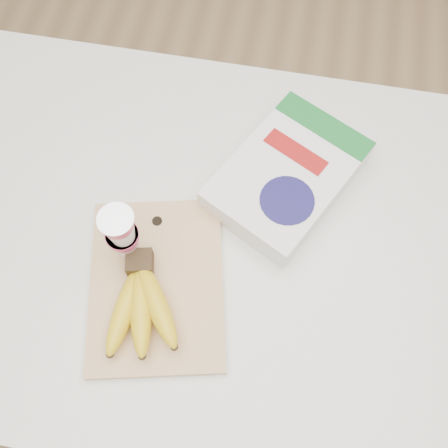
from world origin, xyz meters
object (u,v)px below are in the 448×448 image
(table, at_px, (200,299))
(yogurt_stack, at_px, (122,234))
(cutting_board, at_px, (157,283))
(bananas, at_px, (141,304))
(cereal_box, at_px, (287,176))

(table, xyz_separation_m, yogurt_stack, (-0.10, -0.07, 0.59))
(cutting_board, xyz_separation_m, bananas, (-0.01, -0.05, 0.03))
(table, bearing_deg, yogurt_stack, -146.20)
(cutting_board, relative_size, yogurt_stack, 2.30)
(table, bearing_deg, bananas, -105.41)
(table, bearing_deg, cutting_board, -106.09)
(cutting_board, height_order, yogurt_stack, yogurt_stack)
(cutting_board, distance_m, cereal_box, 0.33)
(table, xyz_separation_m, cutting_board, (-0.03, -0.12, 0.50))
(cutting_board, bearing_deg, yogurt_stack, 128.17)
(table, relative_size, cutting_board, 3.88)
(cutting_board, bearing_deg, cereal_box, 38.19)
(bananas, xyz_separation_m, yogurt_stack, (-0.05, 0.10, 0.05))
(table, relative_size, cereal_box, 3.53)
(table, xyz_separation_m, cereal_box, (0.17, 0.14, 0.52))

